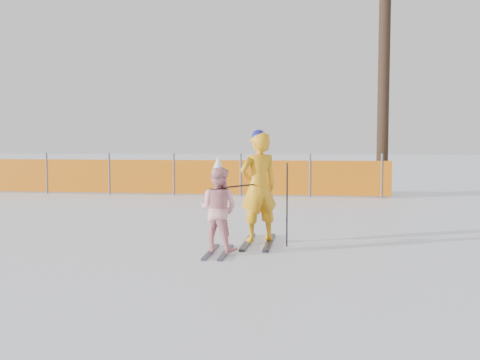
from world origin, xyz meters
name	(u,v)px	position (x,y,z in m)	size (l,w,h in m)	color
ground	(235,251)	(0.00, 0.00, 0.00)	(120.00, 120.00, 0.00)	white
adult	(259,187)	(0.27, 0.64, 0.88)	(0.74, 1.39, 1.77)	black
child	(218,209)	(-0.22, -0.17, 0.64)	(0.69, 1.06, 1.39)	black
ski_poles	(270,198)	(0.48, 0.36, 0.74)	(0.90, 0.61, 1.27)	black
safety_fence	(145,176)	(-3.86, 7.79, 0.56)	(14.31, 0.06, 1.25)	#595960
tree_trunks	(421,82)	(4.30, 9.28, 3.39)	(4.03, 1.59, 7.24)	#312116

